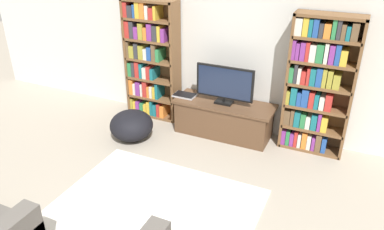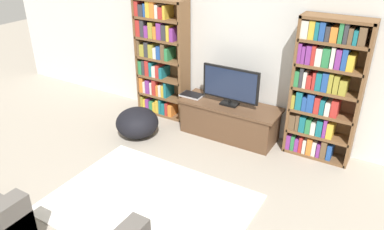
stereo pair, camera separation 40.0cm
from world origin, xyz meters
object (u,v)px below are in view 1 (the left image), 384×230
(laptop, at_px, (185,95))
(tv_stand, at_px, (224,118))
(bookshelf_right, at_px, (317,84))
(television, at_px, (225,84))
(bookshelf_left, at_px, (150,59))
(beanbag_ottoman, at_px, (132,125))

(laptop, bearing_deg, tv_stand, 2.40)
(bookshelf_right, xyz_separation_m, tv_stand, (-1.18, -0.14, -0.68))
(tv_stand, relative_size, television, 1.73)
(bookshelf_left, distance_m, television, 1.28)
(bookshelf_left, relative_size, beanbag_ottoman, 2.98)
(television, bearing_deg, beanbag_ottoman, -149.82)
(television, bearing_deg, laptop, -179.38)
(bookshelf_left, distance_m, laptop, 0.79)
(bookshelf_right, xyz_separation_m, beanbag_ottoman, (-2.31, -0.81, -0.72))
(bookshelf_left, height_order, tv_stand, bookshelf_left)
(tv_stand, bearing_deg, bookshelf_right, 6.77)
(bookshelf_right, distance_m, beanbag_ottoman, 2.55)
(tv_stand, xyz_separation_m, laptop, (-0.61, -0.03, 0.26))
(laptop, relative_size, beanbag_ottoman, 0.53)
(bookshelf_left, bearing_deg, laptop, -14.21)
(bookshelf_left, height_order, laptop, bookshelf_left)
(bookshelf_right, xyz_separation_m, television, (-1.18, -0.16, -0.14))
(television, xyz_separation_m, beanbag_ottoman, (-1.13, -0.66, -0.58))
(bookshelf_left, height_order, beanbag_ottoman, bookshelf_left)
(tv_stand, bearing_deg, beanbag_ottoman, -149.10)
(tv_stand, height_order, laptop, laptop)
(bookshelf_right, distance_m, laptop, 1.84)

